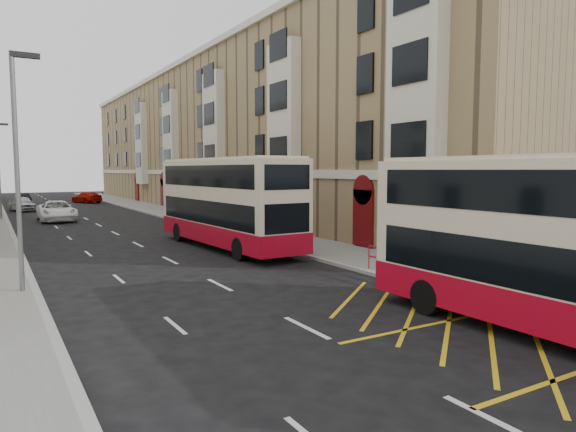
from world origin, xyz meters
TOP-DOWN VIEW (x-y plane):
  - ground at (0.00, 0.00)m, footprint 200.00×200.00m
  - pavement_right at (8.00, 30.00)m, footprint 4.00×120.00m
  - kerb_right at (6.00, 30.00)m, footprint 0.25×120.00m
  - kerb_left at (-6.00, 30.00)m, footprint 0.25×120.00m
  - road_markings at (0.00, 45.00)m, footprint 10.00×110.00m
  - terrace_right at (14.88, 45.38)m, footprint 10.75×79.00m
  - guard_railing at (6.25, 5.75)m, footprint 0.06×6.56m
  - street_lamp_near at (-6.35, 12.00)m, footprint 0.93×0.18m
  - double_decker_rear at (3.88, 18.21)m, footprint 3.35×12.35m
  - pedestrian_near at (8.43, 1.85)m, footprint 0.63×0.44m
  - pedestrian_mid at (8.63, 2.95)m, footprint 0.99×0.80m
  - pedestrian_far at (7.85, 4.22)m, footprint 0.90×0.38m
  - white_van at (-2.41, 38.97)m, footprint 2.86×6.07m
  - car_silver at (-4.29, 51.85)m, footprint 2.78×4.82m
  - car_dark at (-3.43, 65.68)m, footprint 1.74×3.98m
  - car_red at (3.71, 62.76)m, footprint 3.68×5.31m

SIDE VIEW (x-z plane):
  - ground at x=0.00m, z-range 0.00..0.00m
  - road_markings at x=0.00m, z-range 0.00..0.01m
  - pavement_right at x=8.00m, z-range 0.00..0.15m
  - kerb_right at x=6.00m, z-range 0.00..0.15m
  - kerb_left at x=-6.00m, z-range 0.00..0.15m
  - car_dark at x=-3.43m, z-range 0.00..1.27m
  - car_red at x=3.71m, z-range 0.00..1.43m
  - car_silver at x=-4.29m, z-range 0.00..1.54m
  - white_van at x=-2.41m, z-range 0.00..1.68m
  - guard_railing at x=6.25m, z-range 0.35..1.36m
  - pedestrian_far at x=7.85m, z-range 0.15..1.68m
  - pedestrian_near at x=8.43m, z-range 0.15..1.78m
  - pedestrian_mid at x=8.63m, z-range 0.15..2.04m
  - double_decker_rear at x=3.88m, z-range 0.05..4.93m
  - street_lamp_near at x=-6.35m, z-range 0.64..8.64m
  - terrace_right at x=14.88m, z-range -0.10..15.15m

